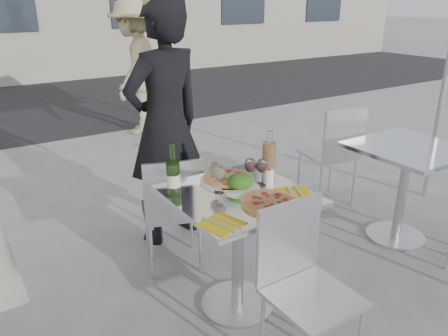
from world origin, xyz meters
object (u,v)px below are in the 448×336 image
pizza_near (270,202)px  napkin_right (295,193)px  side_chair_rfar (335,148)px  carafe (269,160)px  woman_diner (165,125)px  wine_bottle (173,176)px  wineglass_white_a (219,173)px  wineglass_red_a (250,166)px  napkin_left (221,224)px  chair_near (301,274)px  pedestrian_b (136,68)px  pizza_far (227,178)px  wineglass_white_b (216,170)px  main_table (238,227)px  sugar_shaker (269,175)px  wineglass_red_b (262,167)px  salad_plate (240,183)px  side_table_right (405,173)px  chair_far (173,205)px

pizza_near → napkin_right: 0.19m
side_chair_rfar → carafe: size_ratio=3.13×
woman_diner → wine_bottle: size_ratio=6.06×
pizza_near → carafe: carafe is taller
carafe → wineglass_white_a: size_ratio=1.84×
napkin_right → pizza_near: bearing=-148.9°
wineglass_red_a → napkin_left: wineglass_red_a is taller
chair_near → napkin_right: bearing=55.2°
pedestrian_b → napkin_right: size_ratio=7.44×
pizza_far → wineglass_white_b: (-0.11, -0.05, 0.09)m
napkin_left → side_chair_rfar: bearing=11.4°
main_table → woman_diner: woman_diner is taller
wineglass_white_a → napkin_left: wineglass_white_a is taller
sugar_shaker → wineglass_red_b: 0.07m
salad_plate → napkin_right: (0.21, -0.22, -0.03)m
side_table_right → woman_diner: (-1.46, 1.00, 0.35)m
pedestrian_b → napkin_left: (-1.24, -4.07, -0.13)m
woman_diner → napkin_right: 1.20m
wine_bottle → napkin_left: wine_bottle is taller
pizza_near → side_table_right: bearing=7.7°
sugar_shaker → napkin_left: (-0.49, -0.27, -0.05)m
main_table → carafe: bearing=17.3°
wineglass_red_a → wineglass_red_b: 0.07m
side_table_right → chair_far: bearing=161.7°
pedestrian_b → sugar_shaker: pedestrian_b is taller
pedestrian_b → carafe: 3.81m
main_table → chair_near: 0.50m
pedestrian_b → wineglass_red_a: (-0.84, -3.75, -0.03)m
sugar_shaker → napkin_right: bearing=-81.2°
main_table → carafe: carafe is taller
side_chair_rfar → pizza_far: 1.57m
side_table_right → pizza_near: (-1.44, -0.19, 0.22)m
main_table → side_chair_rfar: 1.66m
side_chair_rfar → wineglass_red_a: size_ratio=5.76×
pedestrian_b → wineglass_white_a: 3.89m
chair_near → side_chair_rfar: (1.48, 1.20, 0.03)m
side_table_right → salad_plate: size_ratio=3.41×
chair_far → napkin_left: size_ratio=3.70×
pizza_far → wineglass_white_b: size_ratio=2.01×
side_chair_rfar → sugar_shaker: (-1.28, -0.68, 0.27)m
main_table → side_table_right: size_ratio=1.00×
side_table_right → pedestrian_b: (-0.53, 3.83, 0.35)m
chair_near → sugar_shaker: 0.63m
pizza_near → wineglass_white_b: bearing=111.6°
carafe → napkin_left: (-0.54, -0.33, -0.11)m
chair_far → wineglass_red_a: (0.27, -0.47, 0.37)m
woman_diner → pedestrian_b: bearing=-120.4°
chair_far → pedestrian_b: size_ratio=0.47×
wineglass_red_b → main_table: bearing=-170.0°
salad_plate → side_chair_rfar: bearing=24.1°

